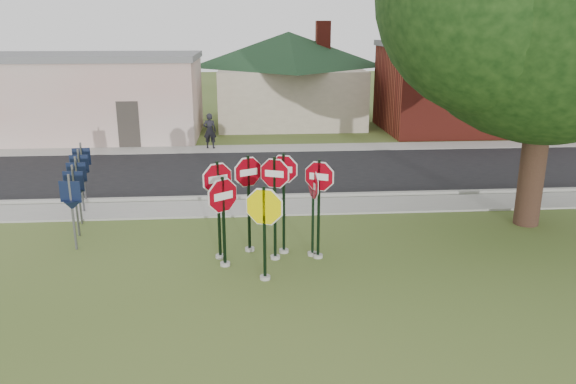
{
  "coord_description": "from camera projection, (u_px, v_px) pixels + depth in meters",
  "views": [
    {
      "loc": [
        -0.59,
        -11.33,
        5.55
      ],
      "look_at": [
        0.44,
        2.0,
        1.57
      ],
      "focal_mm": 35.0,
      "sensor_mm": 36.0,
      "label": 1
    }
  ],
  "objects": [
    {
      "name": "building_brick",
      "position": [
        478.0,
        86.0,
        30.33
      ],
      "size": [
        10.2,
        6.2,
        4.75
      ],
      "color": "maroon",
      "rests_on": "ground"
    },
    {
      "name": "sidewalk_far",
      "position": [
        258.0,
        149.0,
        26.11
      ],
      "size": [
        60.0,
        1.6,
        0.06
      ],
      "primitive_type": "cube",
      "color": "gray",
      "rests_on": "ground"
    },
    {
      "name": "stop_sign_left",
      "position": [
        223.0,
        210.0,
        13.1
      ],
      "size": [
        0.91,
        0.69,
        2.32
      ],
      "color": "#A19F96",
      "rests_on": "ground"
    },
    {
      "name": "route_sign_row",
      "position": [
        78.0,
        183.0,
        16.01
      ],
      "size": [
        1.43,
        4.63,
        2.0
      ],
      "color": "#59595E",
      "rests_on": "ground"
    },
    {
      "name": "stop_sign_yellow",
      "position": [
        264.0,
        221.0,
        12.38
      ],
      "size": [
        1.12,
        0.39,
        2.32
      ],
      "color": "#A19F96",
      "rests_on": "ground"
    },
    {
      "name": "sidewalk_near",
      "position": [
        266.0,
        207.0,
        17.7
      ],
      "size": [
        60.0,
        1.6,
        0.06
      ],
      "primitive_type": "cube",
      "color": "gray",
      "rests_on": "ground"
    },
    {
      "name": "building_house",
      "position": [
        289.0,
        59.0,
        32.58
      ],
      "size": [
        11.6,
        11.6,
        6.2
      ],
      "color": "#BDAD96",
      "rests_on": "ground"
    },
    {
      "name": "stop_sign_far_left",
      "position": [
        218.0,
        197.0,
        13.49
      ],
      "size": [
        0.94,
        0.53,
        2.57
      ],
      "color": "#A19F96",
      "rests_on": "ground"
    },
    {
      "name": "stop_sign_back_right",
      "position": [
        284.0,
        191.0,
        13.82
      ],
      "size": [
        0.91,
        0.35,
        2.67
      ],
      "color": "#A19F96",
      "rests_on": "ground"
    },
    {
      "name": "ground",
      "position": [
        275.0,
        286.0,
        12.46
      ],
      "size": [
        120.0,
        120.0,
        0.0
      ],
      "primitive_type": "plane",
      "color": "#425821",
      "rests_on": "ground"
    },
    {
      "name": "stop_sign_right",
      "position": [
        319.0,
        196.0,
        13.51
      ],
      "size": [
        0.92,
        0.45,
        2.6
      ],
      "color": "#A19F96",
      "rests_on": "ground"
    },
    {
      "name": "stop_sign_center",
      "position": [
        275.0,
        195.0,
        13.42
      ],
      "size": [
        0.94,
        0.38,
        2.68
      ],
      "color": "#A19F96",
      "rests_on": "ground"
    },
    {
      "name": "stop_sign_far_right",
      "position": [
        313.0,
        201.0,
        13.69
      ],
      "size": [
        0.24,
        0.98,
        2.35
      ],
      "color": "#A19F96",
      "rests_on": "ground"
    },
    {
      "name": "building_stucco",
      "position": [
        78.0,
        95.0,
        28.38
      ],
      "size": [
        12.2,
        6.2,
        4.2
      ],
      "color": "beige",
      "rests_on": "ground"
    },
    {
      "name": "curb",
      "position": [
        265.0,
        197.0,
        18.65
      ],
      "size": [
        60.0,
        0.2,
        0.14
      ],
      "primitive_type": "cube",
      "color": "gray",
      "rests_on": "ground"
    },
    {
      "name": "road",
      "position": [
        261.0,
        172.0,
        22.0
      ],
      "size": [
        60.0,
        7.0,
        0.04
      ],
      "primitive_type": "cube",
      "color": "black",
      "rests_on": "ground"
    },
    {
      "name": "pedestrian",
      "position": [
        210.0,
        131.0,
        25.86
      ],
      "size": [
        0.65,
        0.47,
        1.64
      ],
      "primitive_type": "imported",
      "rotation": [
        0.0,
        0.0,
        2.99
      ],
      "color": "black",
      "rests_on": "sidewalk_far"
    },
    {
      "name": "stop_sign_back_left",
      "position": [
        249.0,
        190.0,
        13.93
      ],
      "size": [
        0.92,
        0.51,
        2.6
      ],
      "color": "#A19F96",
      "rests_on": "ground"
    }
  ]
}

